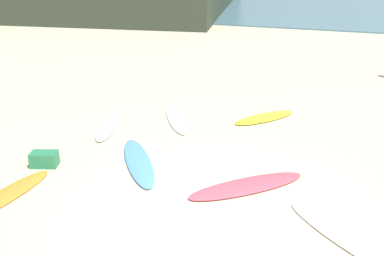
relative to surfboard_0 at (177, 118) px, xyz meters
The scene contains 9 objects.
ground_plane 4.67m from the surfboard_0, 60.26° to the right, with size 120.00×120.00×0.00m, color beige.
surfboard_0 is the anchor object (origin of this frame).
surfboard_1 2.49m from the surfboard_0, 18.49° to the left, with size 0.55×2.01×0.08m, color yellow.
surfboard_2 3.97m from the surfboard_0, 48.94° to the right, with size 0.60×2.54×0.08m, color #E54B5D.
surfboard_3 2.75m from the surfboard_0, 87.95° to the right, with size 0.54×2.42×0.08m, color #5596E4.
surfboard_4 5.12m from the surfboard_0, 110.16° to the right, with size 0.52×2.17×0.06m, color orange.
surfboard_5 1.91m from the surfboard_0, 143.89° to the right, with size 0.48×2.05×0.09m, color silver.
surfboard_7 6.04m from the surfboard_0, 42.34° to the right, with size 0.52×2.42×0.06m, color white.
beach_cooler 3.95m from the surfboard_0, 117.39° to the right, with size 0.57×0.33×0.33m, color #287F51.
Camera 1 is at (1.47, -6.04, 4.38)m, focal length 38.47 mm.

